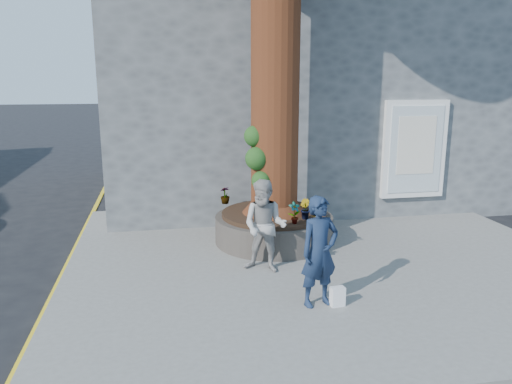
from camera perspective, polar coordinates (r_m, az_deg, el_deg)
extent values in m
plane|color=black|center=(7.99, -0.42, -11.31)|extent=(120.00, 120.00, 0.00)
cube|color=slate|center=(9.22, 7.72, -7.63)|extent=(9.00, 8.00, 0.12)
cube|color=yellow|center=(8.97, -21.48, -9.44)|extent=(0.10, 30.00, 0.01)
cube|color=#515456|center=(14.86, 4.13, 11.84)|extent=(10.00, 8.00, 6.00)
cube|color=white|center=(11.84, 17.64, 4.67)|extent=(1.50, 0.12, 2.20)
cube|color=silver|center=(11.79, 17.78, 4.62)|extent=(1.25, 0.04, 1.95)
cube|color=silver|center=(11.76, 17.86, 5.09)|extent=(0.90, 0.02, 1.30)
cylinder|color=black|center=(9.84, 2.06, -4.20)|extent=(2.30, 2.30, 0.52)
cylinder|color=black|center=(9.76, 2.07, -2.52)|extent=(2.04, 2.04, 0.08)
cylinder|color=#451A11|center=(9.48, 2.27, 20.14)|extent=(0.90, 0.90, 7.50)
cone|color=#451A11|center=(9.66, 2.09, -0.29)|extent=(1.24, 1.24, 0.70)
sphere|color=#1D3E14|center=(9.25, 0.11, 3.85)|extent=(0.44, 0.44, 0.44)
sphere|color=#1D3E14|center=(9.24, 0.59, 1.32)|extent=(0.36, 0.36, 0.36)
sphere|color=#1D3E14|center=(9.31, -0.16, 6.40)|extent=(0.40, 0.40, 0.40)
imported|color=#17253F|center=(7.06, 7.26, -6.78)|extent=(0.65, 0.51, 1.59)
imported|color=#A09D99|center=(8.23, 1.02, -3.92)|extent=(0.94, 0.87, 1.55)
cube|color=white|center=(7.30, 9.30, -11.70)|extent=(0.21, 0.14, 0.28)
imported|color=gray|center=(8.94, 4.41, -2.41)|extent=(0.23, 0.17, 0.40)
imported|color=gray|center=(9.28, 5.59, -1.95)|extent=(0.25, 0.25, 0.37)
imported|color=gray|center=(10.37, -3.55, -0.36)|extent=(0.25, 0.25, 0.36)
imported|color=gray|center=(9.08, 7.07, -2.53)|extent=(0.36, 0.37, 0.31)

